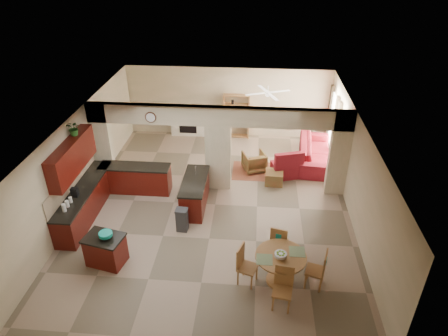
# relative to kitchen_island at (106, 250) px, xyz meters

# --- Properties ---
(floor) EXTENTS (10.00, 10.00, 0.00)m
(floor) POSITION_rel_kitchen_island_xyz_m (2.44, 2.71, -0.41)
(floor) COLOR gray
(floor) RESTS_ON ground
(ceiling) EXTENTS (10.00, 10.00, 0.00)m
(ceiling) POSITION_rel_kitchen_island_xyz_m (2.44, 2.71, 2.39)
(ceiling) COLOR white
(ceiling) RESTS_ON wall_back
(wall_back) EXTENTS (8.00, 0.00, 8.00)m
(wall_back) POSITION_rel_kitchen_island_xyz_m (2.44, 7.71, 0.99)
(wall_back) COLOR beige
(wall_back) RESTS_ON floor
(wall_front) EXTENTS (8.00, 0.00, 8.00)m
(wall_front) POSITION_rel_kitchen_island_xyz_m (2.44, -2.29, 0.99)
(wall_front) COLOR beige
(wall_front) RESTS_ON floor
(wall_left) EXTENTS (0.00, 10.00, 10.00)m
(wall_left) POSITION_rel_kitchen_island_xyz_m (-1.56, 2.71, 0.99)
(wall_left) COLOR beige
(wall_left) RESTS_ON floor
(wall_right) EXTENTS (0.00, 10.00, 10.00)m
(wall_right) POSITION_rel_kitchen_island_xyz_m (6.44, 2.71, 0.99)
(wall_right) COLOR beige
(wall_right) RESTS_ON floor
(partition_left_pier) EXTENTS (0.60, 0.25, 2.80)m
(partition_left_pier) POSITION_rel_kitchen_island_xyz_m (-1.26, 3.71, 0.99)
(partition_left_pier) COLOR beige
(partition_left_pier) RESTS_ON floor
(partition_center_pier) EXTENTS (0.80, 0.25, 2.20)m
(partition_center_pier) POSITION_rel_kitchen_island_xyz_m (2.44, 3.71, 0.69)
(partition_center_pier) COLOR beige
(partition_center_pier) RESTS_ON floor
(partition_right_pier) EXTENTS (0.60, 0.25, 2.80)m
(partition_right_pier) POSITION_rel_kitchen_island_xyz_m (6.14, 3.71, 0.99)
(partition_right_pier) COLOR beige
(partition_right_pier) RESTS_ON floor
(partition_header) EXTENTS (8.00, 0.25, 0.60)m
(partition_header) POSITION_rel_kitchen_island_xyz_m (2.44, 3.71, 2.09)
(partition_header) COLOR beige
(partition_header) RESTS_ON partition_center_pier
(kitchen_counter) EXTENTS (2.52, 3.29, 1.48)m
(kitchen_counter) POSITION_rel_kitchen_island_xyz_m (-0.82, 2.46, 0.06)
(kitchen_counter) COLOR #400C07
(kitchen_counter) RESTS_ON floor
(upper_cabinets) EXTENTS (0.35, 2.40, 0.90)m
(upper_cabinets) POSITION_rel_kitchen_island_xyz_m (-1.38, 1.91, 1.51)
(upper_cabinets) COLOR #400C07
(upper_cabinets) RESTS_ON wall_left
(peninsula) EXTENTS (0.70, 1.85, 0.91)m
(peninsula) POSITION_rel_kitchen_island_xyz_m (1.84, 2.60, 0.05)
(peninsula) COLOR #400C07
(peninsula) RESTS_ON floor
(wall_clock) EXTENTS (0.34, 0.03, 0.34)m
(wall_clock) POSITION_rel_kitchen_island_xyz_m (0.44, 3.56, 2.04)
(wall_clock) COLOR #532C1B
(wall_clock) RESTS_ON partition_header
(rug) EXTENTS (1.60, 1.30, 0.01)m
(rug) POSITION_rel_kitchen_island_xyz_m (3.64, 4.81, -0.40)
(rug) COLOR brown
(rug) RESTS_ON floor
(fireplace) EXTENTS (1.60, 0.35, 1.20)m
(fireplace) POSITION_rel_kitchen_island_xyz_m (0.84, 7.54, 0.21)
(fireplace) COLOR white
(fireplace) RESTS_ON floor
(shelving_unit) EXTENTS (1.00, 0.32, 1.80)m
(shelving_unit) POSITION_rel_kitchen_island_xyz_m (2.79, 7.53, 0.49)
(shelving_unit) COLOR olive
(shelving_unit) RESTS_ON floor
(window_a) EXTENTS (0.02, 0.90, 1.90)m
(window_a) POSITION_rel_kitchen_island_xyz_m (6.41, 5.01, 0.79)
(window_a) COLOR white
(window_a) RESTS_ON wall_right
(window_b) EXTENTS (0.02, 0.90, 1.90)m
(window_b) POSITION_rel_kitchen_island_xyz_m (6.41, 6.71, 0.79)
(window_b) COLOR white
(window_b) RESTS_ON wall_right
(glazed_door) EXTENTS (0.02, 0.70, 2.10)m
(glazed_door) POSITION_rel_kitchen_island_xyz_m (6.41, 5.86, 0.64)
(glazed_door) COLOR white
(glazed_door) RESTS_ON wall_right
(drape_a_left) EXTENTS (0.10, 0.28, 2.30)m
(drape_a_left) POSITION_rel_kitchen_island_xyz_m (6.37, 4.41, 0.79)
(drape_a_left) COLOR #3C1818
(drape_a_left) RESTS_ON wall_right
(drape_a_right) EXTENTS (0.10, 0.28, 2.30)m
(drape_a_right) POSITION_rel_kitchen_island_xyz_m (6.37, 5.61, 0.79)
(drape_a_right) COLOR #3C1818
(drape_a_right) RESTS_ON wall_right
(drape_b_left) EXTENTS (0.10, 0.28, 2.30)m
(drape_b_left) POSITION_rel_kitchen_island_xyz_m (6.37, 6.11, 0.79)
(drape_b_left) COLOR #3C1818
(drape_b_left) RESTS_ON wall_right
(drape_b_right) EXTENTS (0.10, 0.28, 2.30)m
(drape_b_right) POSITION_rel_kitchen_island_xyz_m (6.37, 7.31, 0.79)
(drape_b_right) COLOR #3C1818
(drape_b_right) RESTS_ON wall_right
(ceiling_fan) EXTENTS (1.00, 1.00, 0.10)m
(ceiling_fan) POSITION_rel_kitchen_island_xyz_m (3.94, 5.71, 2.15)
(ceiling_fan) COLOR white
(ceiling_fan) RESTS_ON ceiling
(kitchen_island) EXTENTS (1.05, 0.85, 0.81)m
(kitchen_island) POSITION_rel_kitchen_island_xyz_m (0.00, 0.00, 0.00)
(kitchen_island) COLOR #400C07
(kitchen_island) RESTS_ON floor
(teal_bowl) EXTENTS (0.33, 0.33, 0.15)m
(teal_bowl) POSITION_rel_kitchen_island_xyz_m (0.08, -0.01, 0.48)
(teal_bowl) COLOR teal
(teal_bowl) RESTS_ON kitchen_island
(trash_can) EXTENTS (0.32, 0.27, 0.64)m
(trash_can) POSITION_rel_kitchen_island_xyz_m (1.66, 1.43, -0.09)
(trash_can) COLOR #303033
(trash_can) RESTS_ON floor
(dining_table) EXTENTS (1.18, 1.18, 0.81)m
(dining_table) POSITION_rel_kitchen_island_xyz_m (4.28, -0.28, 0.12)
(dining_table) COLOR olive
(dining_table) RESTS_ON floor
(fruit_bowl) EXTENTS (0.28, 0.28, 0.15)m
(fruit_bowl) POSITION_rel_kitchen_island_xyz_m (4.26, -0.35, 0.47)
(fruit_bowl) COLOR #66A423
(fruit_bowl) RESTS_ON dining_table
(sofa) EXTENTS (2.82, 1.31, 0.80)m
(sofa) POSITION_rel_kitchen_island_xyz_m (5.74, 5.68, -0.01)
(sofa) COLOR maroon
(sofa) RESTS_ON floor
(chaise) EXTENTS (1.19, 1.07, 0.40)m
(chaise) POSITION_rel_kitchen_island_xyz_m (4.73, 4.70, -0.21)
(chaise) COLOR maroon
(chaise) RESTS_ON floor
(armchair) EXTENTS (0.93, 0.95, 0.67)m
(armchair) POSITION_rel_kitchen_island_xyz_m (3.58, 4.91, -0.07)
(armchair) COLOR maroon
(armchair) RESTS_ON floor
(ottoman) EXTENTS (0.61, 0.61, 0.42)m
(ottoman) POSITION_rel_kitchen_island_xyz_m (4.26, 4.11, -0.20)
(ottoman) COLOR maroon
(ottoman) RESTS_ON floor
(plant) EXTENTS (0.43, 0.39, 0.42)m
(plant) POSITION_rel_kitchen_island_xyz_m (-1.38, 2.34, 2.17)
(plant) COLOR #144D17
(plant) RESTS_ON upper_cabinets
(chair_north) EXTENTS (0.51, 0.51, 1.02)m
(chair_north) POSITION_rel_kitchen_island_xyz_m (4.27, 0.49, 0.15)
(chair_north) COLOR olive
(chair_north) RESTS_ON floor
(chair_east) EXTENTS (0.52, 0.52, 1.02)m
(chair_east) POSITION_rel_kitchen_island_xyz_m (5.16, -0.36, 0.15)
(chair_east) COLOR olive
(chair_east) RESTS_ON floor
(chair_south) EXTENTS (0.48, 0.48, 1.02)m
(chair_south) POSITION_rel_kitchen_island_xyz_m (4.32, -0.94, 0.15)
(chair_south) COLOR olive
(chair_south) RESTS_ON floor
(chair_west) EXTENTS (0.54, 0.54, 1.02)m
(chair_west) POSITION_rel_kitchen_island_xyz_m (3.45, -0.34, 0.15)
(chair_west) COLOR olive
(chair_west) RESTS_ON floor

